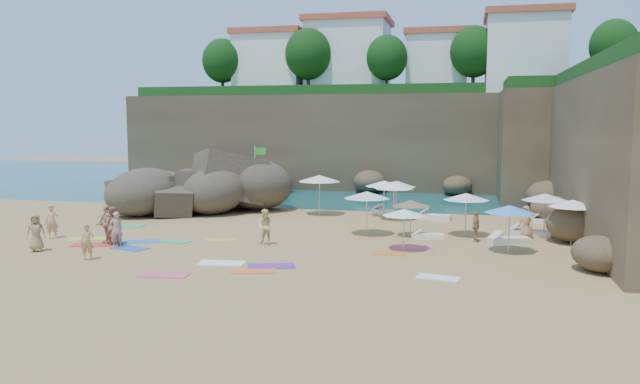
% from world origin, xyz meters
% --- Properties ---
extents(ground, '(120.00, 120.00, 0.00)m').
position_xyz_m(ground, '(0.00, 0.00, 0.00)').
color(ground, tan).
rests_on(ground, ground).
extents(seawater, '(120.00, 120.00, 0.00)m').
position_xyz_m(seawater, '(0.00, 30.00, 0.00)').
color(seawater, '#0C4751').
rests_on(seawater, ground).
extents(cliff_back, '(44.00, 8.00, 8.00)m').
position_xyz_m(cliff_back, '(2.00, 25.00, 4.00)').
color(cliff_back, brown).
rests_on(cliff_back, ground).
extents(cliff_right, '(8.00, 30.00, 8.00)m').
position_xyz_m(cliff_right, '(19.00, 8.00, 4.00)').
color(cliff_right, brown).
rests_on(cliff_right, ground).
extents(cliff_corner, '(10.00, 12.00, 8.00)m').
position_xyz_m(cliff_corner, '(17.00, 20.00, 4.00)').
color(cliff_corner, brown).
rests_on(cliff_corner, ground).
extents(rock_promontory, '(12.00, 7.00, 2.00)m').
position_xyz_m(rock_promontory, '(-11.00, 16.00, 0.00)').
color(rock_promontory, brown).
rests_on(rock_promontory, ground).
extents(clifftop_buildings, '(28.48, 9.48, 7.00)m').
position_xyz_m(clifftop_buildings, '(2.96, 25.79, 11.24)').
color(clifftop_buildings, white).
rests_on(clifftop_buildings, cliff_back).
extents(clifftop_trees, '(35.60, 23.82, 4.40)m').
position_xyz_m(clifftop_trees, '(4.78, 19.52, 11.26)').
color(clifftop_trees, '#11380F').
rests_on(clifftop_trees, ground).
extents(marina_masts, '(3.10, 0.10, 6.00)m').
position_xyz_m(marina_masts, '(-16.50, 30.00, 3.00)').
color(marina_masts, white).
rests_on(marina_masts, ground).
extents(rock_outcrop, '(9.35, 7.21, 3.61)m').
position_xyz_m(rock_outcrop, '(-5.64, 7.86, 0.00)').
color(rock_outcrop, brown).
rests_on(rock_outcrop, ground).
extents(flag_pole, '(0.81, 0.12, 4.17)m').
position_xyz_m(flag_pole, '(-3.83, 9.58, 2.66)').
color(flag_pole, silver).
rests_on(flag_pole, ground).
extents(parasol_0, '(2.63, 2.63, 2.48)m').
position_xyz_m(parasol_0, '(0.82, 7.82, 2.28)').
color(parasol_0, silver).
rests_on(parasol_0, ground).
extents(parasol_1, '(2.32, 2.32, 2.19)m').
position_xyz_m(parasol_1, '(4.80, 8.22, 2.01)').
color(parasol_1, silver).
rests_on(parasol_1, ground).
extents(parasol_2, '(2.34, 2.34, 2.22)m').
position_xyz_m(parasol_2, '(5.55, 6.86, 2.03)').
color(parasol_2, silver).
rests_on(parasol_2, ground).
extents(parasol_3, '(2.37, 2.37, 2.24)m').
position_xyz_m(parasol_3, '(5.59, 7.75, 2.06)').
color(parasol_3, silver).
rests_on(parasol_3, ground).
extents(parasol_5, '(2.37, 2.37, 2.25)m').
position_xyz_m(parasol_5, '(4.76, 1.72, 2.06)').
color(parasol_5, silver).
rests_on(parasol_5, ground).
extents(parasol_6, '(1.96, 1.96, 1.85)m').
position_xyz_m(parasol_6, '(6.99, 1.79, 1.70)').
color(parasol_6, silver).
rests_on(parasol_6, ground).
extents(parasol_7, '(2.33, 2.33, 2.20)m').
position_xyz_m(parasol_7, '(13.55, 3.22, 2.02)').
color(parasol_7, silver).
rests_on(parasol_7, ground).
extents(parasol_8, '(2.26, 2.26, 2.14)m').
position_xyz_m(parasol_8, '(14.58, 1.40, 1.96)').
color(parasol_8, silver).
rests_on(parasol_8, ground).
extents(parasol_9, '(2.33, 2.33, 2.20)m').
position_xyz_m(parasol_9, '(9.69, 2.53, 2.02)').
color(parasol_9, silver).
rests_on(parasol_9, ground).
extents(parasol_10, '(2.25, 2.25, 2.13)m').
position_xyz_m(parasol_10, '(11.57, -1.12, 1.95)').
color(parasol_10, silver).
rests_on(parasol_10, ground).
extents(parasol_11, '(2.00, 2.00, 1.89)m').
position_xyz_m(parasol_11, '(6.99, -1.70, 1.73)').
color(parasol_11, silver).
rests_on(parasol_11, ground).
extents(lounger_0, '(2.07, 0.99, 0.31)m').
position_xyz_m(lounger_0, '(7.87, 7.58, 0.15)').
color(lounger_0, white).
rests_on(lounger_0, ground).
extents(lounger_1, '(2.10, 1.46, 0.31)m').
position_xyz_m(lounger_1, '(4.94, 8.80, 0.16)').
color(lounger_1, white).
rests_on(lounger_1, ground).
extents(lounger_2, '(2.09, 0.83, 0.32)m').
position_xyz_m(lounger_2, '(12.85, 3.23, 0.16)').
color(lounger_2, white).
rests_on(lounger_2, ground).
extents(lounger_3, '(1.62, 0.84, 0.24)m').
position_xyz_m(lounger_3, '(7.88, 1.37, 0.12)').
color(lounger_3, white).
rests_on(lounger_3, ground).
extents(lounger_4, '(1.99, 1.49, 0.30)m').
position_xyz_m(lounger_4, '(14.23, 7.34, 0.15)').
color(lounger_4, white).
rests_on(lounger_4, ground).
extents(lounger_5, '(2.05, 1.41, 0.30)m').
position_xyz_m(lounger_5, '(11.72, 0.95, 0.15)').
color(lounger_5, silver).
rests_on(lounger_5, ground).
extents(towel_0, '(1.82, 1.23, 0.03)m').
position_xyz_m(towel_0, '(-5.26, -4.22, 0.01)').
color(towel_0, blue).
rests_on(towel_0, ground).
extents(towel_1, '(1.95, 1.12, 0.03)m').
position_xyz_m(towel_1, '(-1.39, -8.38, 0.02)').
color(towel_1, '#D95465').
rests_on(towel_1, ground).
extents(towel_2, '(1.89, 1.28, 0.03)m').
position_xyz_m(towel_2, '(1.71, -7.02, 0.02)').
color(towel_2, orange).
rests_on(towel_2, ground).
extents(towel_3, '(1.59, 0.88, 0.03)m').
position_xyz_m(towel_3, '(-4.04, -2.23, 0.01)').
color(towel_3, '#35B968').
rests_on(towel_3, ground).
extents(towel_4, '(2.10, 1.61, 0.03)m').
position_xyz_m(towel_4, '(-8.43, -2.60, 0.02)').
color(towel_4, '#D0D738').
rests_on(towel_4, ground).
extents(towel_5, '(2.00, 1.17, 0.03)m').
position_xyz_m(towel_5, '(-0.02, -6.06, 0.02)').
color(towel_5, white).
rests_on(towel_5, ground).
extents(towel_6, '(2.11, 1.52, 0.03)m').
position_xyz_m(towel_6, '(2.13, -6.08, 0.02)').
color(towel_6, '#6A2E96').
rests_on(towel_6, ground).
extents(towel_7, '(2.11, 1.44, 0.03)m').
position_xyz_m(towel_7, '(-7.40, -3.85, 0.02)').
color(towel_7, red).
rests_on(towel_7, ground).
extents(towel_8, '(1.86, 1.32, 0.03)m').
position_xyz_m(towel_8, '(-5.54, -2.61, 0.01)').
color(towel_8, blue).
rests_on(towel_8, ground).
extents(towel_9, '(1.95, 1.09, 0.03)m').
position_xyz_m(towel_9, '(7.33, -1.08, 0.02)').
color(towel_9, '#D4527B').
rests_on(towel_9, ground).
extents(towel_10, '(1.47, 0.74, 0.03)m').
position_xyz_m(towel_10, '(6.43, -2.56, 0.01)').
color(towel_10, orange).
rests_on(towel_10, ground).
extents(towel_11, '(1.78, 0.92, 0.03)m').
position_xyz_m(towel_11, '(-8.62, 1.39, 0.02)').
color(towel_11, '#34B86E').
rests_on(towel_11, ground).
extents(towel_12, '(1.62, 1.19, 0.03)m').
position_xyz_m(towel_12, '(-1.99, -1.36, 0.01)').
color(towel_12, gold).
rests_on(towel_12, ground).
extents(towel_13, '(1.72, 1.10, 0.03)m').
position_xyz_m(towel_13, '(8.75, -6.43, 0.01)').
color(towel_13, white).
rests_on(towel_13, ground).
extents(person_stand_0, '(0.73, 0.62, 1.70)m').
position_xyz_m(person_stand_0, '(-10.30, -2.84, 0.85)').
color(person_stand_0, tan).
rests_on(person_stand_0, ground).
extents(person_stand_1, '(1.05, 0.91, 1.83)m').
position_xyz_m(person_stand_1, '(-6.48, -3.60, 0.92)').
color(person_stand_1, '#A36B51').
rests_on(person_stand_1, ground).
extents(person_stand_2, '(0.97, 0.99, 1.52)m').
position_xyz_m(person_stand_2, '(-3.62, 8.96, 0.76)').
color(person_stand_2, tan).
rests_on(person_stand_2, ground).
extents(person_stand_3, '(0.41, 0.90, 1.52)m').
position_xyz_m(person_stand_3, '(10.19, 1.13, 0.76)').
color(person_stand_3, '#9E804F').
rests_on(person_stand_3, ground).
extents(person_stand_4, '(0.90, 0.82, 1.62)m').
position_xyz_m(person_stand_4, '(12.65, 2.74, 0.81)').
color(person_stand_4, tan).
rests_on(person_stand_4, ground).
extents(person_stand_5, '(1.62, 0.76, 1.68)m').
position_xyz_m(person_stand_5, '(-6.33, 7.86, 0.84)').
color(person_stand_5, '#A76753').
rests_on(person_stand_5, ground).
extents(person_stand_6, '(0.70, 0.72, 1.66)m').
position_xyz_m(person_stand_6, '(-6.03, -4.03, 0.83)').
color(person_stand_6, tan).
rests_on(person_stand_6, ground).
extents(person_lie_1, '(1.70, 2.10, 0.45)m').
position_xyz_m(person_lie_1, '(-6.89, -3.43, 0.22)').
color(person_lie_1, tan).
rests_on(person_lie_1, ground).
extents(person_lie_2, '(1.52, 1.86, 0.45)m').
position_xyz_m(person_lie_2, '(-8.99, -5.73, 0.22)').
color(person_lie_2, '#9D7D4E').
rests_on(person_lie_2, ground).
extents(person_lie_3, '(1.86, 1.94, 0.43)m').
position_xyz_m(person_lie_3, '(-6.74, -3.40, 0.21)').
color(person_lie_3, tan).
rests_on(person_lie_3, ground).
extents(person_lie_4, '(1.04, 1.59, 0.36)m').
position_xyz_m(person_lie_4, '(-5.73, -6.75, 0.18)').
color(person_lie_4, tan).
rests_on(person_lie_4, ground).
extents(person_lie_5, '(1.07, 1.77, 0.63)m').
position_xyz_m(person_lie_5, '(0.55, -1.95, 0.31)').
color(person_lie_5, '#F7CC8C').
rests_on(person_lie_5, ground).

